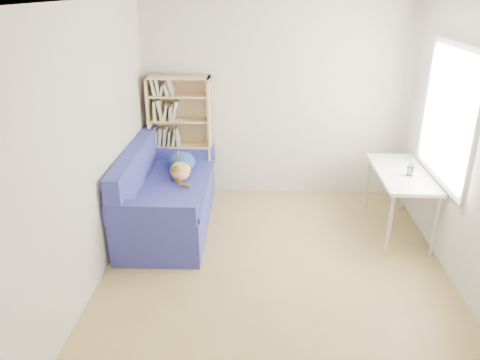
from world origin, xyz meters
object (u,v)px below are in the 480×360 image
(sofa, at_px, (166,196))
(bookshelf, at_px, (181,142))
(desk, at_px, (402,178))
(pen_cup, at_px, (410,170))

(sofa, relative_size, bookshelf, 1.21)
(sofa, bearing_deg, bookshelf, 85.48)
(sofa, relative_size, desk, 1.59)
(sofa, distance_m, pen_cup, 2.84)
(desk, height_order, pen_cup, pen_cup)
(sofa, height_order, bookshelf, bookshelf)
(sofa, xyz_separation_m, bookshelf, (0.05, 0.91, 0.39))
(sofa, height_order, desk, sofa)
(bookshelf, distance_m, pen_cup, 2.94)
(sofa, xyz_separation_m, pen_cup, (2.80, -0.14, 0.44))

